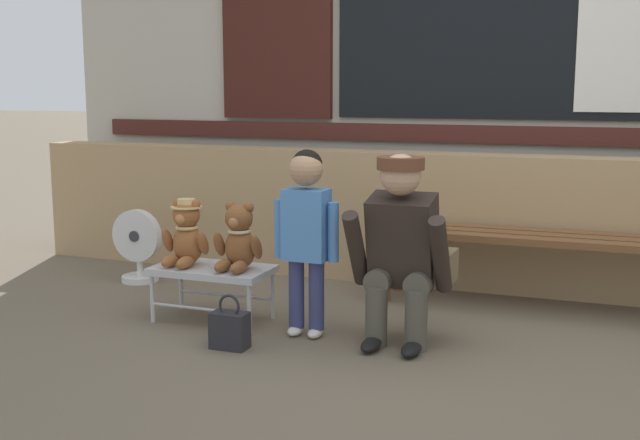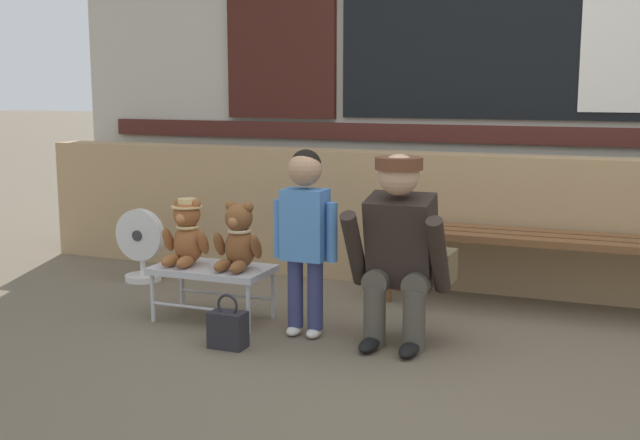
% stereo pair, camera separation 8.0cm
% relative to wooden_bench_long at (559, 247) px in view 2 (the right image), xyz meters
% --- Properties ---
extents(ground_plane, '(60.00, 60.00, 0.00)m').
position_rel_wooden_bench_long_xyz_m(ground_plane, '(-0.38, -1.06, -0.37)').
color(ground_plane, brown).
extents(brick_low_wall, '(6.61, 0.25, 0.85)m').
position_rel_wooden_bench_long_xyz_m(brick_low_wall, '(-0.38, 0.37, 0.05)').
color(brick_low_wall, tan).
rests_on(brick_low_wall, ground).
extents(shop_facade, '(6.74, 0.26, 3.49)m').
position_rel_wooden_bench_long_xyz_m(shop_facade, '(-0.38, 0.88, 1.38)').
color(shop_facade, '#B7B2A3').
rests_on(shop_facade, ground).
extents(wooden_bench_long, '(2.10, 0.40, 0.44)m').
position_rel_wooden_bench_long_xyz_m(wooden_bench_long, '(0.00, 0.00, 0.00)').
color(wooden_bench_long, brown).
rests_on(wooden_bench_long, ground).
extents(small_display_bench, '(0.64, 0.36, 0.30)m').
position_rel_wooden_bench_long_xyz_m(small_display_bench, '(-1.73, -0.87, -0.11)').
color(small_display_bench, '#BCBCC1').
rests_on(small_display_bench, ground).
extents(teddy_bear_with_hat, '(0.28, 0.27, 0.36)m').
position_rel_wooden_bench_long_xyz_m(teddy_bear_with_hat, '(-1.89, -0.86, 0.10)').
color(teddy_bear_with_hat, '#93562D').
rests_on(teddy_bear_with_hat, small_display_bench).
extents(teddy_bear_plain, '(0.28, 0.26, 0.36)m').
position_rel_wooden_bench_long_xyz_m(teddy_bear_plain, '(-1.57, -0.87, 0.09)').
color(teddy_bear_plain, brown).
rests_on(teddy_bear_plain, small_display_bench).
extents(child_standing, '(0.35, 0.18, 0.96)m').
position_rel_wooden_bench_long_xyz_m(child_standing, '(-1.16, -0.94, 0.22)').
color(child_standing, navy).
rests_on(child_standing, ground).
extents(adult_crouching, '(0.50, 0.49, 0.95)m').
position_rel_wooden_bench_long_xyz_m(adult_crouching, '(-0.66, -0.89, 0.11)').
color(adult_crouching, '#4C473D').
rests_on(adult_crouching, ground).
extents(handbag_on_ground, '(0.18, 0.11, 0.27)m').
position_rel_wooden_bench_long_xyz_m(handbag_on_ground, '(-1.43, -1.26, -0.28)').
color(handbag_on_ground, '#232328').
rests_on(handbag_on_ground, ground).
extents(floor_fan, '(0.34, 0.24, 0.48)m').
position_rel_wooden_bench_long_xyz_m(floor_fan, '(-2.61, -0.26, -0.13)').
color(floor_fan, silver).
rests_on(floor_fan, ground).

